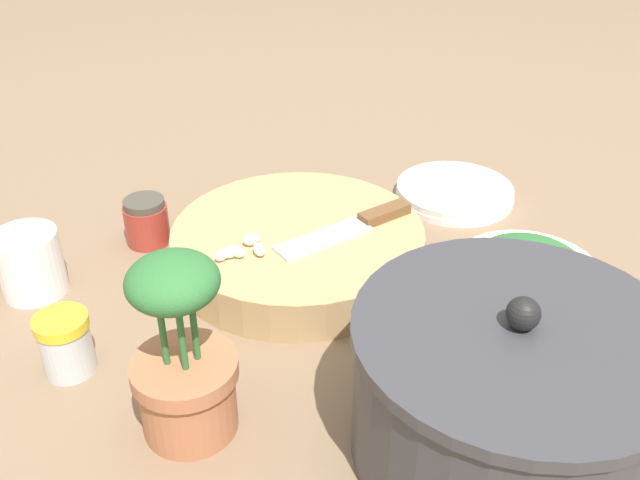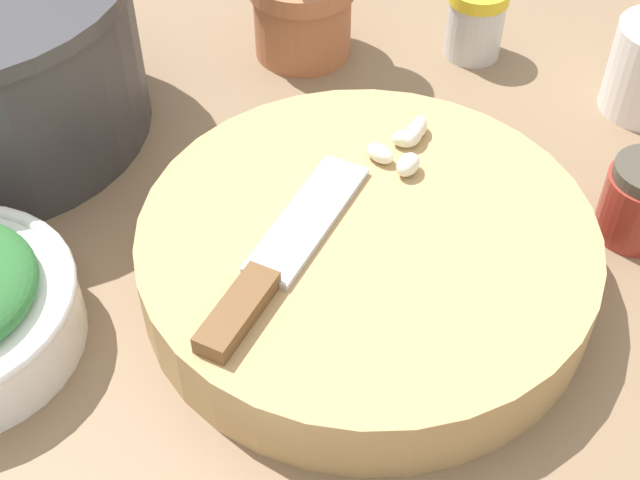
# 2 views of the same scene
# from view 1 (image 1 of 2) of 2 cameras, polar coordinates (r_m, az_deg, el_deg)

# --- Properties ---
(ground_plane) EXTENTS (5.00, 5.00, 0.00)m
(ground_plane) POSITION_cam_1_polar(r_m,az_deg,el_deg) (0.88, 0.48, -3.10)
(ground_plane) COLOR #7F664C
(cutting_board) EXTENTS (0.31, 0.31, 0.05)m
(cutting_board) POSITION_cam_1_polar(r_m,az_deg,el_deg) (0.89, -1.76, -0.53)
(cutting_board) COLOR tan
(cutting_board) RESTS_ON ground_plane
(chef_knife) EXTENTS (0.20, 0.06, 0.01)m
(chef_knife) POSITION_cam_1_polar(r_m,az_deg,el_deg) (0.87, 2.64, 1.11)
(chef_knife) COLOR brown
(chef_knife) RESTS_ON cutting_board
(garlic_cloves) EXTENTS (0.06, 0.04, 0.02)m
(garlic_cloves) POSITION_cam_1_polar(r_m,az_deg,el_deg) (0.83, -6.32, -0.70)
(garlic_cloves) COLOR silver
(garlic_cloves) RESTS_ON cutting_board
(herb_bowl) EXTENTS (0.17, 0.17, 0.07)m
(herb_bowl) POSITION_cam_1_polar(r_m,az_deg,el_deg) (0.85, 16.20, -2.93)
(herb_bowl) COLOR white
(herb_bowl) RESTS_ON ground_plane
(spice_jar) EXTENTS (0.05, 0.05, 0.07)m
(spice_jar) POSITION_cam_1_polar(r_m,az_deg,el_deg) (0.77, -19.68, -7.83)
(spice_jar) COLOR silver
(spice_jar) RESTS_ON ground_plane
(coffee_mug) EXTENTS (0.07, 0.10, 0.08)m
(coffee_mug) POSITION_cam_1_polar(r_m,az_deg,el_deg) (0.90, -22.24, -1.65)
(coffee_mug) COLOR white
(coffee_mug) RESTS_ON ground_plane
(plate_stack) EXTENTS (0.17, 0.17, 0.02)m
(plate_stack) POSITION_cam_1_polar(r_m,az_deg,el_deg) (1.06, 10.70, 3.77)
(plate_stack) COLOR white
(plate_stack) RESTS_ON ground_plane
(honey_jar) EXTENTS (0.06, 0.06, 0.06)m
(honey_jar) POSITION_cam_1_polar(r_m,az_deg,el_deg) (0.96, -13.71, 1.46)
(honey_jar) COLOR #9E3328
(honey_jar) RESTS_ON ground_plane
(stock_pot) EXTENTS (0.28, 0.28, 0.17)m
(stock_pot) POSITION_cam_1_polar(r_m,az_deg,el_deg) (0.65, 14.86, -11.56)
(stock_pot) COLOR #38383D
(stock_pot) RESTS_ON ground_plane
(potted_herb) EXTENTS (0.10, 0.10, 0.19)m
(potted_herb) POSITION_cam_1_polar(r_m,az_deg,el_deg) (0.65, -10.87, -9.62)
(potted_herb) COLOR #B26B47
(potted_herb) RESTS_ON ground_plane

